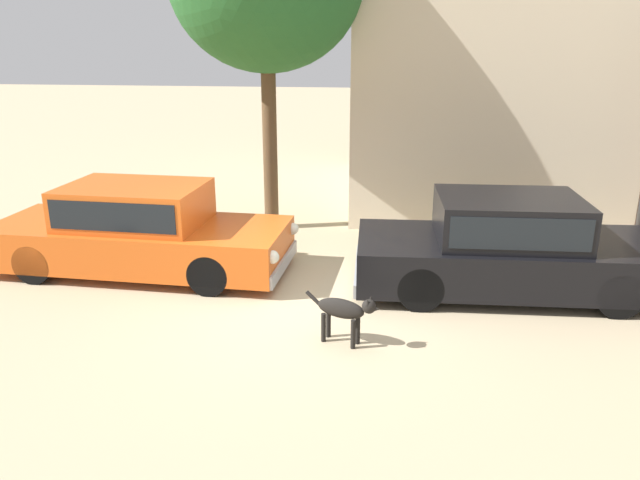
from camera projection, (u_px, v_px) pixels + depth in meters
name	position (u px, v px, depth m)	size (l,w,h in m)	color
ground_plane	(307.00, 304.00, 8.75)	(80.00, 80.00, 0.00)	tan
parked_sedan_nearest	(139.00, 229.00, 9.82)	(4.87, 1.94, 1.42)	#D15619
parked_sedan_second	(508.00, 246.00, 9.01)	(4.62, 2.00, 1.44)	black
stray_dog_spotted	(345.00, 311.00, 7.49)	(0.96, 0.41, 0.68)	black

